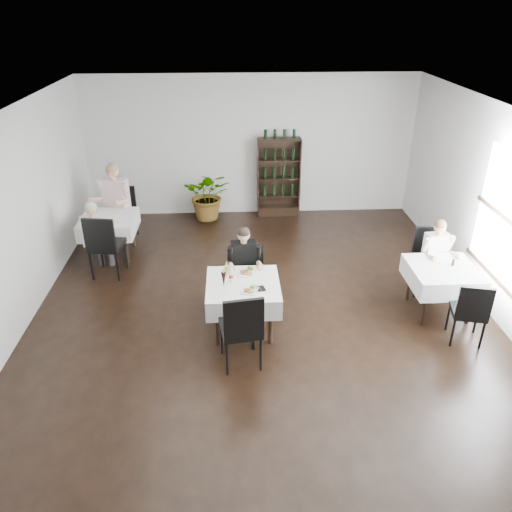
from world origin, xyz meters
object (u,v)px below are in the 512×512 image
(diner_main, at_px, (244,262))
(main_table, at_px, (243,292))
(wine_shelf, at_px, (279,178))
(potted_tree, at_px, (209,195))

(diner_main, bearing_deg, main_table, -93.66)
(wine_shelf, relative_size, potted_tree, 1.60)
(wine_shelf, height_order, diner_main, wine_shelf)
(potted_tree, bearing_deg, wine_shelf, 5.44)
(wine_shelf, distance_m, diner_main, 3.80)
(wine_shelf, xyz_separation_m, potted_tree, (-1.53, -0.15, -0.30))
(main_table, bearing_deg, wine_shelf, 78.22)
(main_table, bearing_deg, potted_tree, 98.57)
(main_table, distance_m, diner_main, 0.63)
(potted_tree, height_order, diner_main, diner_main)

